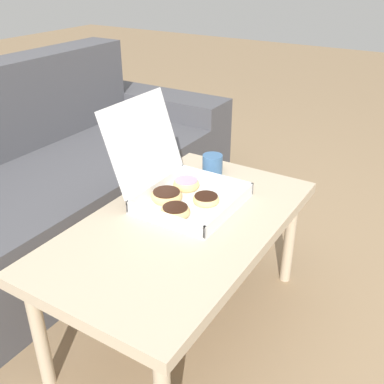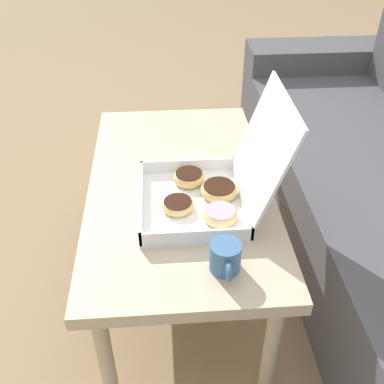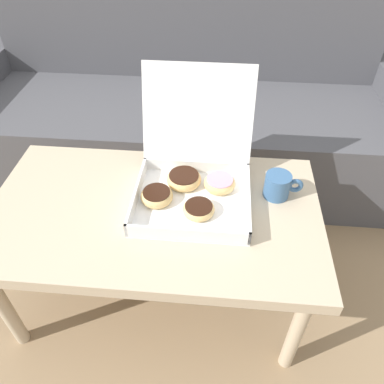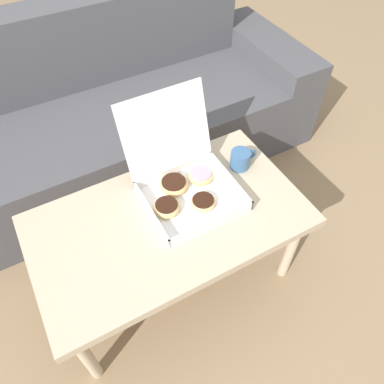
{
  "view_description": "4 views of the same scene",
  "coord_description": "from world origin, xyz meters",
  "px_view_note": "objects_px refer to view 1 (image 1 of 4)",
  "views": [
    {
      "loc": [
        -1.06,
        -0.76,
        1.23
      ],
      "look_at": [
        0.12,
        -0.03,
        0.5
      ],
      "focal_mm": 42.0,
      "sensor_mm": 36.0,
      "label": 1
    },
    {
      "loc": [
        1.17,
        -0.11,
        1.3
      ],
      "look_at": [
        0.12,
        -0.03,
        0.5
      ],
      "focal_mm": 42.0,
      "sensor_mm": 36.0,
      "label": 2
    },
    {
      "loc": [
        0.19,
        -0.85,
        1.26
      ],
      "look_at": [
        0.12,
        -0.03,
        0.5
      ],
      "focal_mm": 35.0,
      "sensor_mm": 36.0,
      "label": 3
    },
    {
      "loc": [
        -0.32,
        -0.82,
        1.58
      ],
      "look_at": [
        0.12,
        -0.03,
        0.5
      ],
      "focal_mm": 35.0,
      "sensor_mm": 36.0,
      "label": 4
    }
  ],
  "objects_px": {
    "couch": "(19,201)",
    "coffee_mug": "(213,164)",
    "coffee_table": "(182,233)",
    "pastry_box": "(177,186)"
  },
  "relations": [
    {
      "from": "pastry_box",
      "to": "coffee_mug",
      "type": "bearing_deg",
      "value": 0.8
    },
    {
      "from": "coffee_table",
      "to": "coffee_mug",
      "type": "distance_m",
      "value": 0.4
    },
    {
      "from": "couch",
      "to": "pastry_box",
      "type": "xyz_separation_m",
      "value": [
        0.11,
        -0.76,
        0.23
      ]
    },
    {
      "from": "couch",
      "to": "coffee_table",
      "type": "distance_m",
      "value": 0.86
    },
    {
      "from": "couch",
      "to": "coffee_mug",
      "type": "relative_size",
      "value": 19.48
    },
    {
      "from": "couch",
      "to": "pastry_box",
      "type": "distance_m",
      "value": 0.8
    },
    {
      "from": "couch",
      "to": "coffee_mug",
      "type": "distance_m",
      "value": 0.87
    },
    {
      "from": "coffee_table",
      "to": "coffee_mug",
      "type": "xyz_separation_m",
      "value": [
        0.38,
        0.1,
        0.09
      ]
    },
    {
      "from": "couch",
      "to": "coffee_mug",
      "type": "xyz_separation_m",
      "value": [
        0.38,
        -0.76,
        0.21
      ]
    },
    {
      "from": "couch",
      "to": "coffee_table",
      "type": "bearing_deg",
      "value": -90.0
    }
  ]
}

